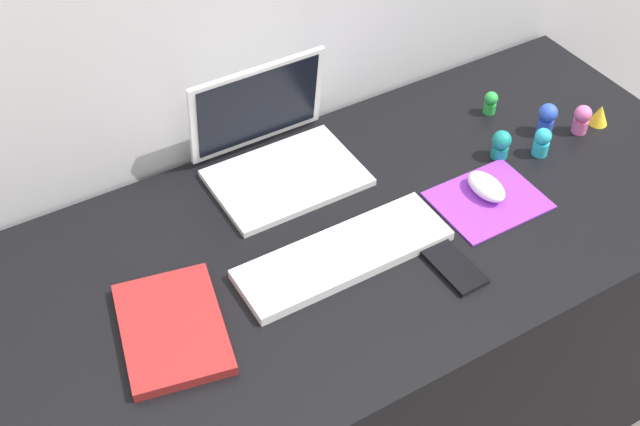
% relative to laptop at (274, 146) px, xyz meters
% --- Properties ---
extents(back_wall, '(2.99, 0.05, 1.58)m').
position_rel_laptop_xyz_m(back_wall, '(-0.06, 0.14, -0.00)').
color(back_wall, silver).
rests_on(back_wall, ground_plane).
extents(desk, '(1.79, 0.70, 0.74)m').
position_rel_laptop_xyz_m(desk, '(-0.06, -0.25, -0.42)').
color(desk, black).
rests_on(desk, ground_plane).
extents(laptop, '(0.30, 0.24, 0.21)m').
position_rel_laptop_xyz_m(laptop, '(0.00, 0.00, 0.00)').
color(laptop, white).
rests_on(laptop, desk).
extents(keyboard, '(0.41, 0.13, 0.02)m').
position_rel_laptop_xyz_m(keyboard, '(-0.01, -0.30, -0.04)').
color(keyboard, white).
rests_on(keyboard, desk).
extents(mousepad, '(0.21, 0.17, 0.00)m').
position_rel_laptop_xyz_m(mousepad, '(0.32, -0.31, -0.05)').
color(mousepad, purple).
rests_on(mousepad, desk).
extents(mouse, '(0.06, 0.10, 0.03)m').
position_rel_laptop_xyz_m(mouse, '(0.32, -0.29, -0.03)').
color(mouse, white).
rests_on(mouse, mousepad).
extents(cell_phone, '(0.07, 0.13, 0.01)m').
position_rel_laptop_xyz_m(cell_phone, '(0.15, -0.42, -0.05)').
color(cell_phone, black).
rests_on(cell_phone, desk).
extents(notebook_pad, '(0.22, 0.27, 0.02)m').
position_rel_laptop_xyz_m(notebook_pad, '(-0.35, -0.29, -0.04)').
color(notebook_pad, maroon).
rests_on(notebook_pad, desk).
extents(toy_figurine_pink, '(0.04, 0.04, 0.07)m').
position_rel_laptop_xyz_m(toy_figurine_pink, '(0.63, -0.24, -0.02)').
color(toy_figurine_pink, pink).
rests_on(toy_figurine_pink, desk).
extents(toy_figurine_blue, '(0.04, 0.04, 0.07)m').
position_rel_laptop_xyz_m(toy_figurine_blue, '(0.56, -0.20, -0.02)').
color(toy_figurine_blue, blue).
rests_on(toy_figurine_blue, desk).
extents(toy_figurine_green, '(0.03, 0.03, 0.05)m').
position_rel_laptop_xyz_m(toy_figurine_green, '(0.50, -0.08, -0.03)').
color(toy_figurine_green, green).
rests_on(toy_figurine_green, desk).
extents(toy_figurine_teal, '(0.04, 0.04, 0.06)m').
position_rel_laptop_xyz_m(toy_figurine_teal, '(0.42, -0.21, -0.02)').
color(toy_figurine_teal, teal).
rests_on(toy_figurine_teal, desk).
extents(toy_figurine_cyan, '(0.04, 0.04, 0.06)m').
position_rel_laptop_xyz_m(toy_figurine_cyan, '(0.50, -0.25, -0.02)').
color(toy_figurine_cyan, '#28B7CC').
rests_on(toy_figurine_cyan, desk).
extents(toy_figurine_yellow, '(0.04, 0.04, 0.05)m').
position_rel_laptop_xyz_m(toy_figurine_yellow, '(0.69, -0.24, -0.03)').
color(toy_figurine_yellow, yellow).
rests_on(toy_figurine_yellow, desk).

